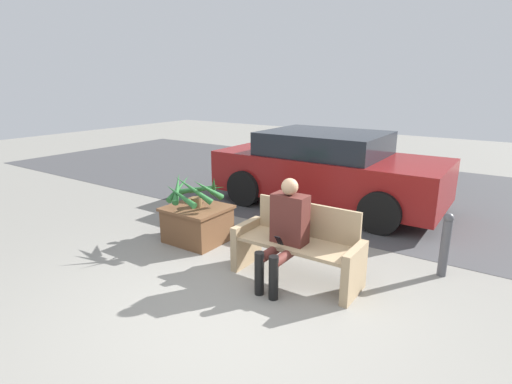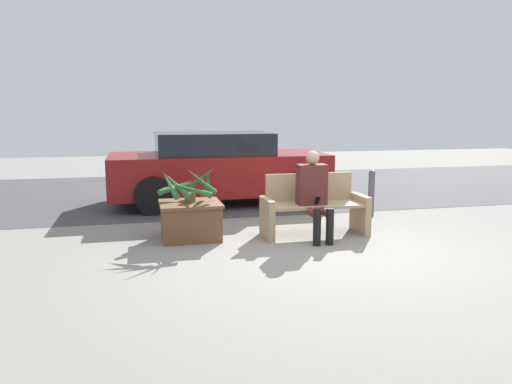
# 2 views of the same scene
# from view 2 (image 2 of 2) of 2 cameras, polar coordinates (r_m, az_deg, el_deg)

# --- Properties ---
(ground_plane) EXTENTS (30.00, 30.00, 0.00)m
(ground_plane) POSITION_cam_2_polar(r_m,az_deg,el_deg) (6.25, 8.55, -7.08)
(ground_plane) COLOR gray
(road_surface) EXTENTS (20.00, 6.00, 0.01)m
(road_surface) POSITION_cam_2_polar(r_m,az_deg,el_deg) (11.28, -1.65, 0.32)
(road_surface) COLOR #424244
(road_surface) RESTS_ON ground_plane
(bench) EXTENTS (1.48, 0.54, 0.86)m
(bench) POSITION_cam_2_polar(r_m,az_deg,el_deg) (7.12, 6.60, -1.73)
(bench) COLOR tan
(bench) RESTS_ON ground_plane
(person_seated) EXTENTS (0.40, 0.64, 1.21)m
(person_seated) POSITION_cam_2_polar(r_m,az_deg,el_deg) (6.88, 6.66, 0.03)
(person_seated) COLOR #51231E
(person_seated) RESTS_ON ground_plane
(planter_box) EXTENTS (0.83, 0.76, 0.51)m
(planter_box) POSITION_cam_2_polar(r_m,az_deg,el_deg) (6.94, -7.50, -3.09)
(planter_box) COLOR brown
(planter_box) RESTS_ON ground_plane
(potted_plant) EXTENTS (0.83, 0.85, 0.53)m
(potted_plant) POSITION_cam_2_polar(r_m,az_deg,el_deg) (6.85, -7.73, 0.81)
(potted_plant) COLOR brown
(potted_plant) RESTS_ON planter_box
(parked_car) EXTENTS (4.04, 1.98, 1.35)m
(parked_car) POSITION_cam_2_polar(r_m,az_deg,el_deg) (9.56, -4.48, 2.81)
(parked_car) COLOR maroon
(parked_car) RESTS_ON ground_plane
(bollard_post) EXTENTS (0.11, 0.11, 0.78)m
(bollard_post) POSITION_cam_2_polar(r_m,az_deg,el_deg) (8.57, 13.05, -0.00)
(bollard_post) COLOR #4C4C51
(bollard_post) RESTS_ON ground_plane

